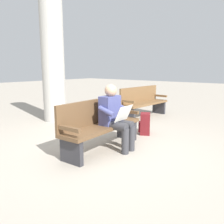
# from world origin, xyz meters

# --- Properties ---
(ground_plane) EXTENTS (40.00, 40.00, 0.00)m
(ground_plane) POSITION_xyz_m (0.00, 0.00, 0.00)
(ground_plane) COLOR #A89E8E
(bench_near) EXTENTS (1.83, 0.59, 0.90)m
(bench_near) POSITION_xyz_m (0.00, -0.07, 0.46)
(bench_near) COLOR brown
(bench_near) RESTS_ON ground
(person_seated) EXTENTS (0.59, 0.59, 1.18)m
(person_seated) POSITION_xyz_m (-0.15, 0.15, 0.63)
(person_seated) COLOR #474C84
(person_seated) RESTS_ON ground
(backpack) EXTENTS (0.36, 0.34, 0.47)m
(backpack) POSITION_xyz_m (-1.34, 0.06, 0.23)
(backpack) COLOR maroon
(backpack) RESTS_ON ground
(bench_far) EXTENTS (1.82, 0.57, 0.90)m
(bench_far) POSITION_xyz_m (-2.91, -0.97, 0.46)
(bench_far) COLOR brown
(bench_far) RESTS_ON ground
(support_pillar) EXTENTS (0.61, 0.61, 3.58)m
(support_pillar) POSITION_xyz_m (-0.94, -2.63, 1.79)
(support_pillar) COLOR #B2AFA8
(support_pillar) RESTS_ON ground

